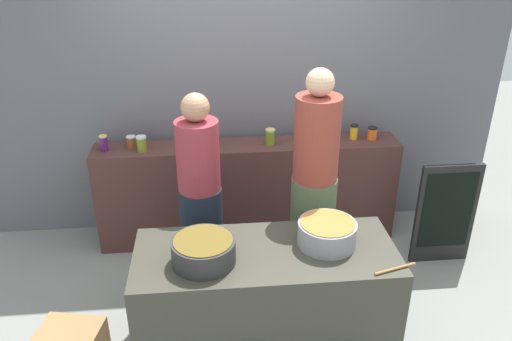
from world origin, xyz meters
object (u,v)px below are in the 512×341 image
object	(u,v)px
preserve_jar_1	(131,142)
preserve_jar_7	(372,133)
preserve_jar_2	(142,144)
chalkboard_sign	(446,214)
preserve_jar_0	(104,143)
wooden_spoon	(395,269)
preserve_jar_6	(354,132)
preserve_jar_4	(270,137)
cooking_pot_center	(327,233)
cook_with_tongs	(201,205)
preserve_jar_3	(213,139)
cook_in_cap	(313,199)
cooking_pot_left	(204,251)
preserve_jar_5	(327,134)

from	to	relation	value
preserve_jar_1	preserve_jar_7	bearing A→B (deg)	-0.50
preserve_jar_2	chalkboard_sign	distance (m)	2.65
preserve_jar_0	wooden_spoon	size ratio (longest dim) A/B	0.48
preserve_jar_1	wooden_spoon	world-z (taller)	preserve_jar_1
preserve_jar_0	preserve_jar_6	bearing A→B (deg)	1.49
preserve_jar_1	wooden_spoon	bearing A→B (deg)	-44.05
preserve_jar_1	preserve_jar_4	size ratio (longest dim) A/B	0.72
preserve_jar_0	cooking_pot_center	world-z (taller)	preserve_jar_0
preserve_jar_6	cooking_pot_center	distance (m)	1.51
cooking_pot_center	cook_with_tongs	world-z (taller)	cook_with_tongs
preserve_jar_3	chalkboard_sign	bearing A→B (deg)	-16.39
cooking_pot_center	cook_in_cap	world-z (taller)	cook_in_cap
preserve_jar_1	preserve_jar_6	xyz separation A→B (m)	(1.97, 0.00, 0.02)
preserve_jar_6	preserve_jar_1	bearing A→B (deg)	-179.94
preserve_jar_7	chalkboard_sign	size ratio (longest dim) A/B	0.12
cook_with_tongs	wooden_spoon	bearing A→B (deg)	-40.02
preserve_jar_3	cooking_pot_left	world-z (taller)	preserve_jar_3
preserve_jar_4	cook_in_cap	bearing A→B (deg)	-74.77
preserve_jar_2	cook_with_tongs	distance (m)	0.84
cooking_pot_center	cook_with_tongs	distance (m)	1.07
preserve_jar_6	preserve_jar_5	bearing A→B (deg)	-174.88
preserve_jar_1	cooking_pot_left	bearing A→B (deg)	-67.98
preserve_jar_1	cooking_pot_center	size ratio (longest dim) A/B	0.27
preserve_jar_5	preserve_jar_6	bearing A→B (deg)	5.12
preserve_jar_1	preserve_jar_3	world-z (taller)	preserve_jar_3
preserve_jar_1	cooking_pot_center	world-z (taller)	preserve_jar_1
preserve_jar_7	preserve_jar_5	bearing A→B (deg)	-179.69
preserve_jar_3	cooking_pot_center	bearing A→B (deg)	-62.83
preserve_jar_1	cook_with_tongs	xyz separation A→B (m)	(0.59, -0.72, -0.25)
preserve_jar_7	cook_in_cap	distance (m)	1.12
cook_with_tongs	cook_in_cap	bearing A→B (deg)	-10.85
preserve_jar_6	cook_in_cap	bearing A→B (deg)	-121.41
preserve_jar_6	cook_with_tongs	bearing A→B (deg)	-152.49
preserve_jar_3	cooking_pot_center	size ratio (longest dim) A/B	0.31
preserve_jar_0	preserve_jar_2	distance (m)	0.32
preserve_jar_2	wooden_spoon	distance (m)	2.33
cooking_pot_left	cook_with_tongs	xyz separation A→B (m)	(-0.03, 0.79, -0.12)
preserve_jar_5	cook_with_tongs	bearing A→B (deg)	-148.30
preserve_jar_3	preserve_jar_7	world-z (taller)	preserve_jar_3
preserve_jar_2	preserve_jar_6	xyz separation A→B (m)	(1.87, 0.09, -0.00)
cook_in_cap	preserve_jar_2	bearing A→B (deg)	149.35
preserve_jar_3	cook_with_tongs	bearing A→B (deg)	-99.90
preserve_jar_2	cook_in_cap	xyz separation A→B (m)	(1.33, -0.79, -0.17)
preserve_jar_6	cook_in_cap	size ratio (longest dim) A/B	0.07
cook_with_tongs	chalkboard_sign	xyz separation A→B (m)	(2.06, 0.13, -0.28)
cook_with_tongs	cook_in_cap	xyz separation A→B (m)	(0.84, -0.16, 0.09)
preserve_jar_4	preserve_jar_5	world-z (taller)	preserve_jar_4
cooking_pot_left	cooking_pot_center	distance (m)	0.81
preserve_jar_4	chalkboard_sign	distance (m)	1.63
preserve_jar_2	cook_in_cap	bearing A→B (deg)	-30.65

